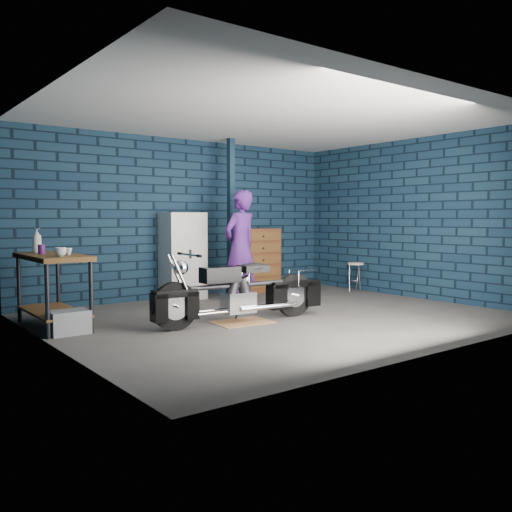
{
  "coord_description": "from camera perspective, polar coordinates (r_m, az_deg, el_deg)",
  "views": [
    {
      "loc": [
        -4.7,
        -5.67,
        1.35
      ],
      "look_at": [
        -0.17,
        0.3,
        0.83
      ],
      "focal_mm": 38.0,
      "sensor_mm": 36.0,
      "label": 1
    }
  ],
  "objects": [
    {
      "name": "cup_b",
      "position": [
        6.94,
        -19.15,
        0.46
      ],
      "size": [
        0.1,
        0.1,
        0.08
      ],
      "primitive_type": "imported",
      "rotation": [
        0.0,
        0.0,
        0.07
      ],
      "color": "#C5B195",
      "rests_on": "workbench"
    },
    {
      "name": "person",
      "position": [
        8.76,
        -1.66,
        1.03
      ],
      "size": [
        0.74,
        0.57,
        1.8
      ],
      "primitive_type": "imported",
      "rotation": [
        0.0,
        0.0,
        3.36
      ],
      "color": "#502079",
      "rests_on": "ground"
    },
    {
      "name": "shop_stool",
      "position": [
        10.12,
        10.44,
        -2.21
      ],
      "size": [
        0.39,
        0.39,
        0.54
      ],
      "primitive_type": null,
      "rotation": [
        0.0,
        0.0,
        0.39
      ],
      "color": "#C5B195",
      "rests_on": "ground"
    },
    {
      "name": "support_post",
      "position": [
        9.25,
        -2.65,
        3.97
      ],
      "size": [
        0.1,
        0.1,
        2.7
      ],
      "primitive_type": "cube",
      "color": "#112536",
      "rests_on": "ground"
    },
    {
      "name": "bottle",
      "position": [
        7.53,
        -22.07,
        1.54
      ],
      "size": [
        0.16,
        0.16,
        0.32
      ],
      "primitive_type": "imported",
      "rotation": [
        0.0,
        0.0,
        0.43
      ],
      "color": "gray",
      "rests_on": "workbench"
    },
    {
      "name": "cup_a",
      "position": [
        6.7,
        -19.89,
        0.42
      ],
      "size": [
        0.16,
        0.16,
        0.11
      ],
      "primitive_type": "imported",
      "rotation": [
        0.0,
        0.0,
        0.21
      ],
      "color": "#C5B195",
      "rests_on": "workbench"
    },
    {
      "name": "ground",
      "position": [
        7.49,
        2.41,
        -6.42
      ],
      "size": [
        6.0,
        6.0,
        0.0
      ],
      "primitive_type": "plane",
      "color": "#4E4C49",
      "rests_on": "ground"
    },
    {
      "name": "drip_mat",
      "position": [
        7.1,
        -1.49,
        -6.96
      ],
      "size": [
        0.78,
        0.61,
        0.01
      ],
      "primitive_type": "cube",
      "rotation": [
        0.0,
        0.0,
        -0.08
      ],
      "color": "#976542",
      "rests_on": "ground"
    },
    {
      "name": "room_walls",
      "position": [
        7.82,
        -0.16,
        8.03
      ],
      "size": [
        6.02,
        5.01,
        2.71
      ],
      "color": "#102438",
      "rests_on": "ground"
    },
    {
      "name": "mug_purple",
      "position": [
        7.21,
        -21.65,
        0.66
      ],
      "size": [
        0.09,
        0.09,
        0.12
      ],
      "primitive_type": "cylinder",
      "rotation": [
        0.0,
        0.0,
        0.01
      ],
      "color": "#5D1B6C",
      "rests_on": "workbench"
    },
    {
      "name": "storage_bin",
      "position": [
        6.75,
        -19.12,
        -6.6
      ],
      "size": [
        0.44,
        0.32,
        0.28
      ],
      "primitive_type": "cube",
      "color": "gray",
      "rests_on": "ground"
    },
    {
      "name": "workbench",
      "position": [
        7.16,
        -20.57,
        -3.46
      ],
      "size": [
        0.6,
        1.4,
        0.91
      ],
      "primitive_type": "cube",
      "color": "brown",
      "rests_on": "ground"
    },
    {
      "name": "locker",
      "position": [
        9.1,
        -7.69,
        -0.01
      ],
      "size": [
        0.68,
        0.48,
        1.45
      ],
      "primitive_type": "cube",
      "color": "silver",
      "rests_on": "ground"
    },
    {
      "name": "motorcycle",
      "position": [
        7.03,
        -1.5,
        -3.27
      ],
      "size": [
        2.14,
        0.73,
        0.93
      ],
      "primitive_type": null,
      "rotation": [
        0.0,
        0.0,
        -0.08
      ],
      "color": "black",
      "rests_on": "ground"
    },
    {
      "name": "tool_chest",
      "position": [
        9.94,
        -0.1,
        -0.45
      ],
      "size": [
        0.87,
        0.49,
        1.17
      ],
      "primitive_type": "cube",
      "color": "brown",
      "rests_on": "ground"
    }
  ]
}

